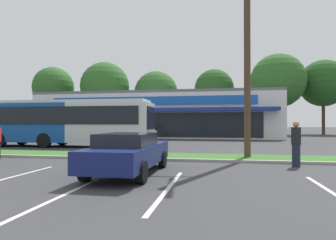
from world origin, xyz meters
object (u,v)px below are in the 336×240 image
Objects in this scene: pedestrian_near_bench at (296,144)px; city_bus at (66,122)px; car_2 at (129,152)px; car_1 at (16,133)px; car_0 at (132,133)px; utility_pole at (244,31)px.

city_bus is at bearing 178.99° from pedestrian_near_bench.
car_1 is at bearing 46.15° from car_2.
car_1 is (-8.60, 5.99, -1.03)m from city_bus.
car_0 is at bearing 155.56° from pedestrian_near_bench.
car_2 is at bearing -51.98° from city_bus.
city_bus reaches higher than pedestrian_near_bench.
pedestrian_near_bench is at bearing -47.75° from utility_pole.
pedestrian_near_bench is (10.71, -13.20, 0.13)m from car_0.
car_0 reaches higher than car_2.
pedestrian_near_bench is (1.77, -1.95, -5.06)m from utility_pole.
car_0 is (-8.94, 11.25, -5.19)m from utility_pole.
city_bus is 6.84m from car_0.
pedestrian_near_bench is at bearing -65.68° from car_2.
car_2 is at bearing 107.04° from car_0.
pedestrian_near_bench is at bearing 149.52° from car_1.
pedestrian_near_bench reaches higher than car_1.
city_bus is 7.05× the size of pedestrian_near_bench.
utility_pole reaches higher than car_2.
utility_pole is 6.35× the size of pedestrian_near_bench.
utility_pole is 2.59× the size of car_1.
car_0 is at bearing 128.48° from utility_pole.
pedestrian_near_bench is (5.86, 2.65, 0.17)m from car_2.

